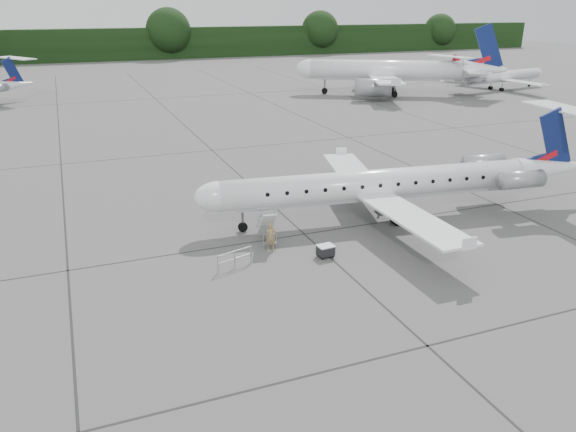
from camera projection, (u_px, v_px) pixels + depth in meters
name	position (u px, v px, depth m)	size (l,w,h in m)	color
ground	(381.00, 245.00, 34.50)	(320.00, 320.00, 0.00)	#61615E
treeline	(126.00, 44.00, 146.09)	(260.00, 4.00, 8.00)	black
main_regional_jet	(377.00, 170.00, 37.42)	(27.36, 19.70, 7.01)	white
airstair	(267.00, 226.00, 34.51)	(0.85, 2.14, 2.20)	white
passenger	(271.00, 237.00, 33.49)	(0.63, 0.41, 1.73)	olive
safety_railing	(235.00, 259.00, 31.37)	(2.20, 0.08, 1.00)	#999CA1
baggage_cart	(326.00, 251.00, 32.75)	(0.90, 0.73, 0.78)	black
bg_narrowbody	(386.00, 60.00, 89.17)	(30.68, 22.09, 11.01)	white
bg_regional_right	(502.00, 71.00, 95.32)	(24.19, 17.42, 6.35)	white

